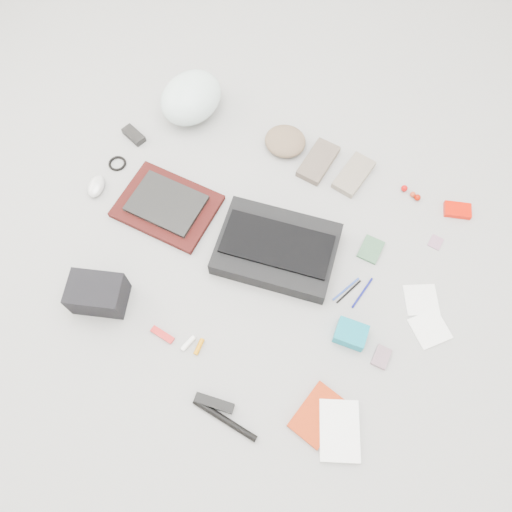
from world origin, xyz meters
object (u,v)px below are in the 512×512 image
at_px(accordion_wallet, 351,334).
at_px(bike_helmet, 191,98).
at_px(messenger_bag, 277,249).
at_px(camera_bag, 98,294).
at_px(book_red, 318,415).
at_px(laptop, 166,203).

bearing_deg(accordion_wallet, bike_helmet, 141.88).
xyz_separation_m(messenger_bag, bike_helmet, (-0.65, 0.49, 0.05)).
bearing_deg(messenger_bag, camera_bag, -146.96).
bearing_deg(book_red, laptop, 163.51).
bearing_deg(laptop, camera_bag, -91.84).
bearing_deg(accordion_wallet, book_red, -94.18).
bearing_deg(bike_helmet, messenger_bag, -26.43).
xyz_separation_m(laptop, bike_helmet, (-0.15, 0.50, 0.06)).
distance_m(bike_helmet, book_red, 1.45).
distance_m(messenger_bag, bike_helmet, 0.82).
bearing_deg(bike_helmet, laptop, -62.63).
bearing_deg(messenger_bag, accordion_wallet, -35.41).
height_order(camera_bag, book_red, camera_bag).
bearing_deg(accordion_wallet, messenger_bag, 148.91).
xyz_separation_m(messenger_bag, accordion_wallet, (0.39, -0.20, -0.01)).
height_order(messenger_bag, accordion_wallet, messenger_bag).
height_order(messenger_bag, laptop, messenger_bag).
distance_m(messenger_bag, accordion_wallet, 0.44).
relative_size(messenger_bag, book_red, 2.36).
xyz_separation_m(laptop, book_red, (0.89, -0.50, -0.03)).
distance_m(laptop, accordion_wallet, 0.91).
distance_m(laptop, camera_bag, 0.47).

